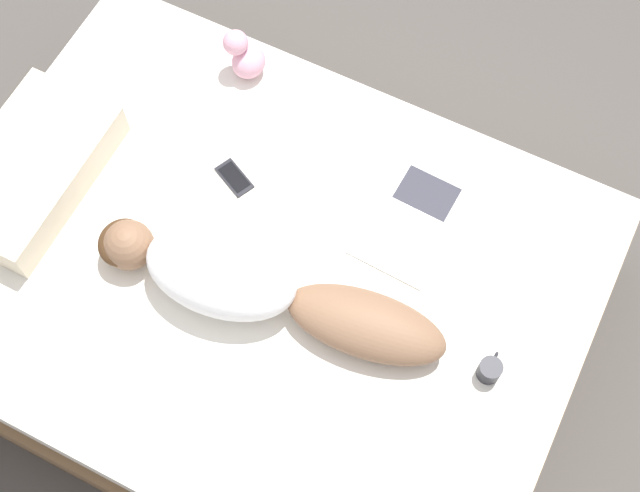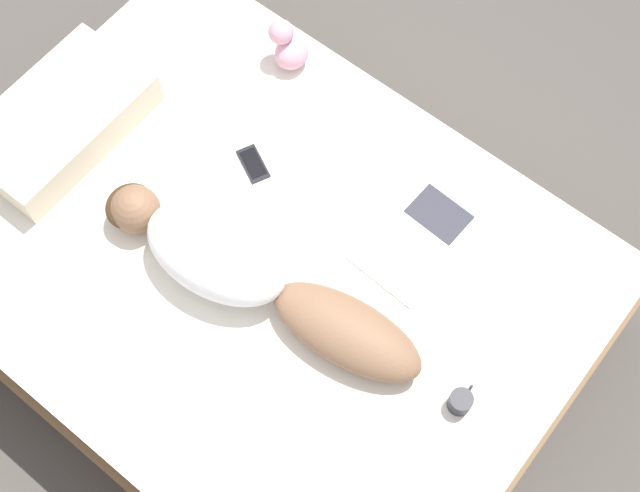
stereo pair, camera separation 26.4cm
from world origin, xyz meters
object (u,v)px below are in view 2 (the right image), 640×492
open_magazine (420,236)px  cell_phone (253,164)px  person (242,269)px  coffee_mug (460,402)px

open_magazine → cell_phone: same height
person → cell_phone: size_ratio=7.47×
cell_phone → open_magazine: bearing=-51.7°
person → cell_phone: person is taller
person → coffee_mug: person is taller
open_magazine → cell_phone: 0.67m
coffee_mug → cell_phone: size_ratio=0.67×
person → open_magazine: size_ratio=2.62×
person → open_magazine: (0.52, -0.38, -0.10)m
person → coffee_mug: (0.10, -0.84, -0.06)m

